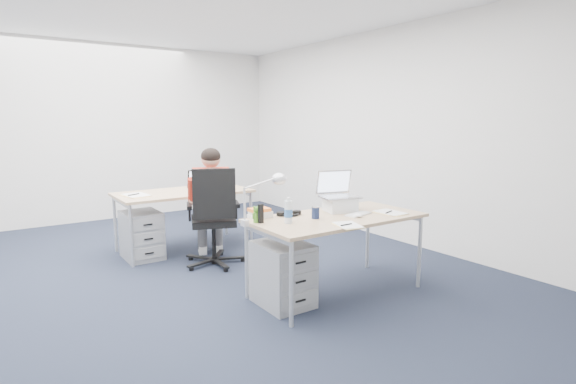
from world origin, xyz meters
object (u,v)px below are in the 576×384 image
(bear_figurine, at_px, (256,214))
(headphones, at_px, (289,213))
(drawer_pedestal_near, at_px, (283,274))
(water_bottle, at_px, (288,210))
(desk_lamp, at_px, (258,198))
(desk_near, at_px, (337,221))
(far_cup, at_px, (191,185))
(seated_person, at_px, (211,204))
(drawer_pedestal_far, at_px, (142,235))
(dark_laptop, at_px, (205,179))
(book_stack, at_px, (260,213))
(wireless_keyboard, at_px, (358,214))
(silver_laptop, at_px, (340,192))
(cordless_phone, at_px, (261,214))
(can_koozie, at_px, (315,212))
(office_chair, at_px, (214,237))
(computer_mouse, at_px, (358,215))
(desk_far, at_px, (184,195))
(sunglasses, at_px, (352,207))

(bear_figurine, bearing_deg, headphones, 25.77)
(drawer_pedestal_near, distance_m, water_bottle, 0.57)
(bear_figurine, height_order, desk_lamp, desk_lamp)
(desk_near, bearing_deg, bear_figurine, 164.57)
(bear_figurine, distance_m, far_cup, 2.18)
(seated_person, bearing_deg, drawer_pedestal_far, 160.58)
(dark_laptop, bearing_deg, headphones, -89.98)
(book_stack, height_order, desk_lamp, desk_lamp)
(wireless_keyboard, relative_size, headphones, 1.19)
(seated_person, distance_m, water_bottle, 1.55)
(silver_laptop, relative_size, cordless_phone, 2.34)
(can_koozie, relative_size, desk_lamp, 0.26)
(water_bottle, bearing_deg, drawer_pedestal_near, 142.01)
(office_chair, relative_size, seated_person, 0.85)
(seated_person, height_order, drawer_pedestal_far, seated_person)
(computer_mouse, bearing_deg, office_chair, 119.79)
(desk_near, distance_m, desk_far, 2.26)
(headphones, bearing_deg, sunglasses, 5.62)
(wireless_keyboard, relative_size, far_cup, 3.09)
(bear_figurine, xyz_separation_m, far_cup, (0.30, 2.16, -0.03))
(seated_person, relative_size, drawer_pedestal_far, 2.35)
(drawer_pedestal_near, height_order, headphones, headphones)
(wireless_keyboard, bearing_deg, desk_near, 146.76)
(desk_far, distance_m, can_koozie, 2.18)
(office_chair, height_order, silver_laptop, silver_laptop)
(cordless_phone, distance_m, desk_lamp, 0.14)
(headphones, relative_size, sunglasses, 2.33)
(silver_laptop, bearing_deg, bear_figurine, -168.23)
(drawer_pedestal_far, distance_m, can_koozie, 2.33)
(bear_figurine, bearing_deg, desk_far, 100.52)
(desk_far, relative_size, sunglasses, 15.30)
(bear_figurine, xyz_separation_m, dark_laptop, (0.41, 1.97, 0.06))
(computer_mouse, bearing_deg, desk_near, 137.43)
(office_chair, bearing_deg, cordless_phone, -74.74)
(wireless_keyboard, xyz_separation_m, water_bottle, (-0.72, 0.09, 0.10))
(can_koozie, relative_size, sunglasses, 1.09)
(sunglasses, height_order, dark_laptop, dark_laptop)
(seated_person, bearing_deg, sunglasses, -35.74)
(seated_person, height_order, headphones, seated_person)
(water_bottle, distance_m, dark_laptop, 2.16)
(office_chair, distance_m, far_cup, 1.08)
(bear_figurine, xyz_separation_m, cordless_phone, (0.02, -0.04, 0.01))
(headphones, xyz_separation_m, sunglasses, (0.72, -0.07, -0.01))
(desk_far, xyz_separation_m, computer_mouse, (0.74, -2.32, 0.06))
(desk_far, distance_m, drawer_pedestal_near, 2.16)
(office_chair, bearing_deg, sunglasses, -29.37)
(seated_person, height_order, water_bottle, seated_person)
(drawer_pedestal_far, distance_m, silver_laptop, 2.45)
(drawer_pedestal_far, bearing_deg, headphones, -65.23)
(silver_laptop, distance_m, desk_lamp, 0.92)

